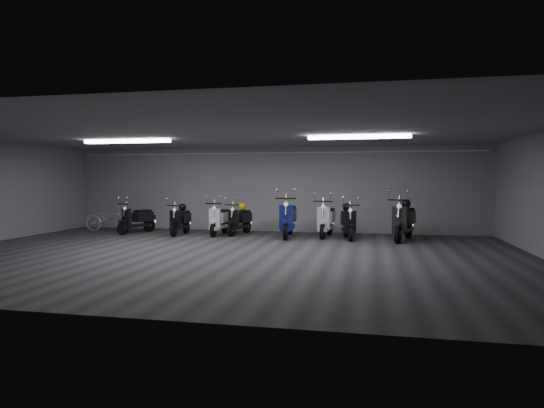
% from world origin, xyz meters
% --- Properties ---
extents(floor, '(14.00, 10.00, 0.01)m').
position_xyz_m(floor, '(0.00, 0.00, -0.01)').
color(floor, '#343436').
rests_on(floor, ground).
extents(ceiling, '(14.00, 10.00, 0.01)m').
position_xyz_m(ceiling, '(0.00, 0.00, 2.80)').
color(ceiling, gray).
rests_on(ceiling, ground).
extents(back_wall, '(14.00, 0.01, 2.80)m').
position_xyz_m(back_wall, '(0.00, 5.00, 1.40)').
color(back_wall, '#969799').
rests_on(back_wall, ground).
extents(front_wall, '(14.00, 0.01, 2.80)m').
position_xyz_m(front_wall, '(0.00, -5.00, 1.40)').
color(front_wall, '#969799').
rests_on(front_wall, ground).
extents(fluor_strip_left, '(2.40, 0.18, 0.08)m').
position_xyz_m(fluor_strip_left, '(-3.00, 1.00, 2.74)').
color(fluor_strip_left, white).
rests_on(fluor_strip_left, ceiling).
extents(fluor_strip_right, '(2.40, 0.18, 0.08)m').
position_xyz_m(fluor_strip_right, '(3.00, 1.00, 2.74)').
color(fluor_strip_right, white).
rests_on(fluor_strip_right, ceiling).
extents(conduit, '(13.60, 0.05, 0.05)m').
position_xyz_m(conduit, '(0.00, 4.92, 2.62)').
color(conduit, white).
rests_on(conduit, back_wall).
extents(scooter_0, '(1.06, 1.71, 1.20)m').
position_xyz_m(scooter_0, '(-4.09, 3.48, 0.60)').
color(scooter_0, black).
rests_on(scooter_0, floor).
extents(scooter_1, '(0.58, 1.61, 1.19)m').
position_xyz_m(scooter_1, '(-2.53, 3.35, 0.59)').
color(scooter_1, black).
rests_on(scooter_1, floor).
extents(scooter_2, '(0.57, 1.70, 1.26)m').
position_xyz_m(scooter_2, '(-1.32, 3.56, 0.63)').
color(scooter_2, white).
rests_on(scooter_2, floor).
extents(scooter_3, '(0.83, 1.69, 1.20)m').
position_xyz_m(scooter_3, '(-0.73, 3.79, 0.60)').
color(scooter_3, black).
rests_on(scooter_3, floor).
extents(scooter_4, '(0.80, 2.04, 1.49)m').
position_xyz_m(scooter_4, '(0.88, 3.44, 0.74)').
color(scooter_4, navy).
rests_on(scooter_4, floor).
extents(scooter_6, '(0.76, 1.89, 1.37)m').
position_xyz_m(scooter_6, '(2.00, 3.77, 0.69)').
color(scooter_6, silver).
rests_on(scooter_6, floor).
extents(scooter_7, '(0.84, 1.77, 1.26)m').
position_xyz_m(scooter_7, '(2.66, 3.44, 0.63)').
color(scooter_7, black).
rests_on(scooter_7, floor).
extents(scooter_9, '(1.19, 2.08, 1.47)m').
position_xyz_m(scooter_9, '(4.22, 3.37, 0.73)').
color(scooter_9, black).
rests_on(scooter_9, floor).
extents(bicycle, '(1.67, 0.63, 1.07)m').
position_xyz_m(bicycle, '(-5.24, 3.73, 0.53)').
color(bicycle, silver).
rests_on(bicycle, floor).
extents(helmet_0, '(0.26, 0.26, 0.26)m').
position_xyz_m(helmet_0, '(2.62, 3.68, 0.91)').
color(helmet_0, black).
rests_on(helmet_0, scooter_7).
extents(helmet_1, '(0.25, 0.25, 0.25)m').
position_xyz_m(helmet_1, '(-0.69, 4.01, 0.87)').
color(helmet_1, yellow).
rests_on(helmet_1, scooter_3).
extents(helmet_2, '(0.26, 0.26, 0.26)m').
position_xyz_m(helmet_2, '(4.30, 3.63, 1.04)').
color(helmet_2, black).
rests_on(helmet_2, scooter_9).
extents(helmet_3, '(0.24, 0.24, 0.24)m').
position_xyz_m(helmet_3, '(-2.54, 3.57, 0.86)').
color(helmet_3, black).
rests_on(helmet_3, scooter_1).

